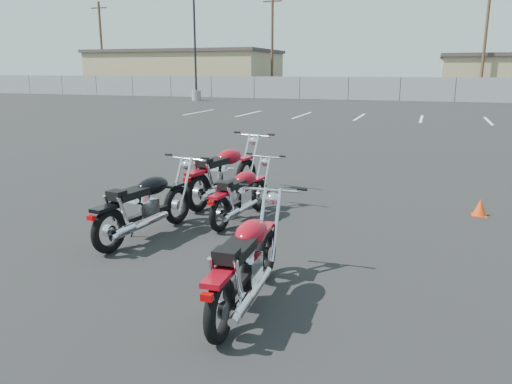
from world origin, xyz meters
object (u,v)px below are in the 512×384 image
(motorcycle_front_red, at_px, (224,173))
(motorcycle_third_red, at_px, (241,194))
(motorcycle_second_black, at_px, (146,205))
(motorcycle_rear_red, at_px, (246,262))

(motorcycle_front_red, relative_size, motorcycle_third_red, 1.22)
(motorcycle_second_black, distance_m, motorcycle_third_red, 1.57)
(motorcycle_front_red, bearing_deg, motorcycle_second_black, -96.73)
(motorcycle_front_red, height_order, motorcycle_third_red, motorcycle_front_red)
(motorcycle_third_red, distance_m, motorcycle_rear_red, 2.98)
(motorcycle_third_red, xyz_separation_m, motorcycle_rear_red, (1.11, -2.76, 0.05))
(motorcycle_front_red, bearing_deg, motorcycle_rear_red, -64.10)
(motorcycle_front_red, bearing_deg, motorcycle_third_red, -54.58)
(motorcycle_third_red, bearing_deg, motorcycle_rear_red, -68.00)
(motorcycle_front_red, relative_size, motorcycle_second_black, 1.10)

